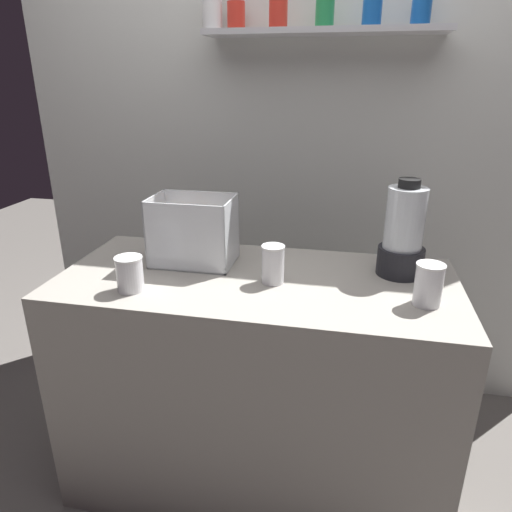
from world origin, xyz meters
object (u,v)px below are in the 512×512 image
(blender_pitcher, at_px, (403,235))
(juice_cup_carrot_left, at_px, (273,267))
(juice_cup_beet_middle, at_px, (428,287))
(juice_cup_pomegranate_far_left, at_px, (130,276))
(carrot_display_bin, at_px, (193,242))

(blender_pitcher, relative_size, juice_cup_carrot_left, 2.58)
(blender_pitcher, distance_m, juice_cup_beet_middle, 0.25)
(juice_cup_pomegranate_far_left, bearing_deg, juice_cup_carrot_left, 19.34)
(juice_cup_carrot_left, distance_m, juice_cup_beet_middle, 0.50)
(blender_pitcher, bearing_deg, carrot_display_bin, -176.99)
(juice_cup_pomegranate_far_left, distance_m, juice_cup_beet_middle, 0.95)
(carrot_display_bin, relative_size, juice_cup_pomegranate_far_left, 2.57)
(juice_cup_pomegranate_far_left, height_order, juice_cup_beet_middle, juice_cup_beet_middle)
(juice_cup_pomegranate_far_left, relative_size, juice_cup_beet_middle, 0.87)
(carrot_display_bin, height_order, juice_cup_pomegranate_far_left, carrot_display_bin)
(carrot_display_bin, xyz_separation_m, juice_cup_beet_middle, (0.82, -0.19, -0.02))
(carrot_display_bin, bearing_deg, juice_cup_beet_middle, -13.06)
(carrot_display_bin, bearing_deg, juice_cup_carrot_left, -20.53)
(juice_cup_pomegranate_far_left, xyz_separation_m, juice_cup_carrot_left, (0.45, 0.16, 0.01))
(blender_pitcher, relative_size, juice_cup_beet_middle, 2.55)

